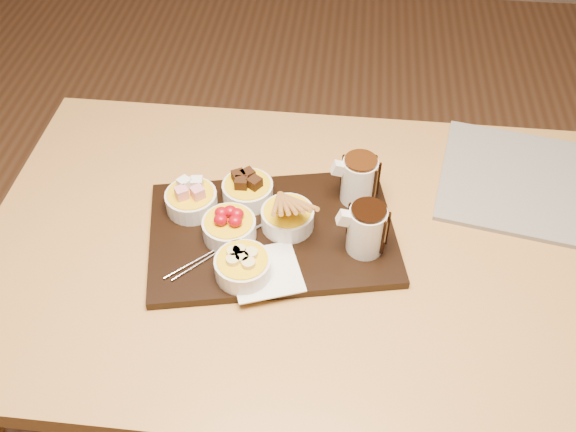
# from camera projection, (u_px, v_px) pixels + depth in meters

# --- Properties ---
(ground) EXTENTS (5.00, 5.00, 0.00)m
(ground) POSITION_uv_depth(u_px,v_px,m) (294.00, 424.00, 1.75)
(ground) COLOR brown
(ground) RESTS_ON ground
(dining_table) EXTENTS (1.20, 0.80, 0.75)m
(dining_table) POSITION_uv_depth(u_px,v_px,m) (296.00, 274.00, 1.29)
(dining_table) COLOR #B88644
(dining_table) RESTS_ON ground
(serving_board) EXTENTS (0.51, 0.39, 0.02)m
(serving_board) POSITION_uv_depth(u_px,v_px,m) (272.00, 233.00, 1.22)
(serving_board) COLOR black
(serving_board) RESTS_ON dining_table
(napkin) EXTENTS (0.15, 0.15, 0.00)m
(napkin) POSITION_uv_depth(u_px,v_px,m) (266.00, 272.00, 1.14)
(napkin) COLOR white
(napkin) RESTS_ON serving_board
(bowl_marshmallows) EXTENTS (0.10, 0.10, 0.04)m
(bowl_marshmallows) POSITION_uv_depth(u_px,v_px,m) (192.00, 201.00, 1.24)
(bowl_marshmallows) COLOR silver
(bowl_marshmallows) RESTS_ON serving_board
(bowl_cake) EXTENTS (0.10, 0.10, 0.04)m
(bowl_cake) POSITION_uv_depth(u_px,v_px,m) (248.00, 192.00, 1.26)
(bowl_cake) COLOR silver
(bowl_cake) RESTS_ON serving_board
(bowl_strawberries) EXTENTS (0.10, 0.10, 0.04)m
(bowl_strawberries) POSITION_uv_depth(u_px,v_px,m) (229.00, 228.00, 1.19)
(bowl_strawberries) COLOR silver
(bowl_strawberries) RESTS_ON serving_board
(bowl_biscotti) EXTENTS (0.10, 0.10, 0.04)m
(bowl_biscotti) POSITION_uv_depth(u_px,v_px,m) (287.00, 218.00, 1.21)
(bowl_biscotti) COLOR silver
(bowl_biscotti) RESTS_ON serving_board
(bowl_bananas) EXTENTS (0.10, 0.10, 0.04)m
(bowl_bananas) POSITION_uv_depth(u_px,v_px,m) (243.00, 267.00, 1.12)
(bowl_bananas) COLOR silver
(bowl_bananas) RESTS_ON serving_board
(pitcher_dark_chocolate) EXTENTS (0.08, 0.08, 0.09)m
(pitcher_dark_chocolate) POSITION_uv_depth(u_px,v_px,m) (366.00, 230.00, 1.15)
(pitcher_dark_chocolate) COLOR silver
(pitcher_dark_chocolate) RESTS_ON serving_board
(pitcher_milk_chocolate) EXTENTS (0.08, 0.08, 0.09)m
(pitcher_milk_chocolate) POSITION_uv_depth(u_px,v_px,m) (359.00, 180.00, 1.24)
(pitcher_milk_chocolate) COLOR silver
(pitcher_milk_chocolate) RESTS_ON serving_board
(fondue_skewers) EXTENTS (0.20, 0.21, 0.01)m
(fondue_skewers) POSITION_uv_depth(u_px,v_px,m) (225.00, 244.00, 1.18)
(fondue_skewers) COLOR silver
(fondue_skewers) RESTS_ON serving_board
(newspaper) EXTENTS (0.45, 0.38, 0.01)m
(newspaper) POSITION_uv_depth(u_px,v_px,m) (539.00, 185.00, 1.32)
(newspaper) COLOR beige
(newspaper) RESTS_ON dining_table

